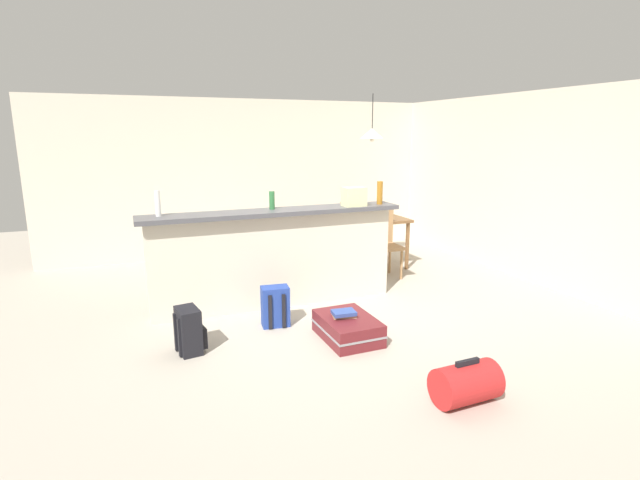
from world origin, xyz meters
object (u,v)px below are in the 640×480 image
object	(u,v)px
bottle_green	(272,200)
dining_table	(367,224)
duffel_bag_red	(466,383)
grocery_bag	(354,197)
bottle_white	(158,203)
dining_chair_far_side	(350,227)
backpack_black	(189,331)
bottle_amber	(380,193)
dining_chair_near_partition	(383,240)
pendant_lamp	(372,133)
backpack_blue	(275,307)
suitcase_flat_maroon	(348,328)
book_stack	(344,314)

from	to	relation	value
bottle_green	dining_table	xyz separation A→B (m)	(1.75, 1.03, -0.58)
bottle_green	duffel_bag_red	bearing A→B (deg)	-74.47
grocery_bag	duffel_bag_red	size ratio (longest dim) A/B	0.53
bottle_white	dining_table	size ratio (longest dim) A/B	0.24
dining_chair_far_side	bottle_white	bearing A→B (deg)	-151.78
backpack_black	duffel_bag_red	size ratio (longest dim) A/B	0.86
grocery_bag	dining_table	world-z (taller)	grocery_bag
bottle_white	bottle_green	xyz separation A→B (m)	(1.22, 0.00, -0.03)
backpack_black	bottle_amber	bearing A→B (deg)	18.96
dining_chair_far_side	dining_chair_near_partition	bearing A→B (deg)	-89.75
bottle_white	pendant_lamp	size ratio (longest dim) A/B	0.41
bottle_white	grocery_bag	distance (m)	2.18
dining_table	backpack_blue	size ratio (longest dim) A/B	2.62
backpack_black	duffel_bag_red	world-z (taller)	backpack_black
bottle_green	duffel_bag_red	world-z (taller)	bottle_green
pendant_lamp	backpack_black	distance (m)	3.85
bottle_green	suitcase_flat_maroon	distance (m)	1.68
grocery_bag	pendant_lamp	xyz separation A→B (m)	(0.80, 1.09, 0.72)
suitcase_flat_maroon	backpack_blue	bearing A→B (deg)	133.51
bottle_white	book_stack	bearing A→B (deg)	-36.72
dining_table	duffel_bag_red	xyz separation A→B (m)	(-1.04, -3.59, -0.50)
dining_table	suitcase_flat_maroon	distance (m)	2.67
bottle_white	dining_table	distance (m)	3.21
dining_chair_near_partition	book_stack	world-z (taller)	dining_chair_near_partition
dining_chair_near_partition	duffel_bag_red	size ratio (longest dim) A/B	1.91
bottle_amber	suitcase_flat_maroon	distance (m)	1.84
bottle_white	dining_table	xyz separation A→B (m)	(2.97, 1.04, -0.61)
book_stack	dining_chair_far_side	bearing A→B (deg)	63.29
grocery_bag	pendant_lamp	distance (m)	1.54
suitcase_flat_maroon	bottle_amber	bearing A→B (deg)	49.70
bottle_white	pendant_lamp	world-z (taller)	pendant_lamp
bottle_green	grocery_bag	world-z (taller)	grocery_bag
bottle_green	duffel_bag_red	size ratio (longest dim) A/B	0.42
bottle_white	bottle_green	bearing A→B (deg)	0.18
bottle_amber	book_stack	bearing A→B (deg)	-131.89
duffel_bag_red	book_stack	world-z (taller)	duffel_bag_red
bottle_white	dining_table	world-z (taller)	bottle_white
dining_chair_far_side	backpack_blue	xyz separation A→B (m)	(-1.91, -2.20, -0.31)
suitcase_flat_maroon	duffel_bag_red	bearing A→B (deg)	-76.49
bottle_white	dining_chair_near_partition	xyz separation A→B (m)	(2.96, 0.54, -0.74)
dining_table	book_stack	xyz separation A→B (m)	(-1.40, -2.21, -0.39)
dining_chair_far_side	pendant_lamp	size ratio (longest dim) A/B	1.42
bottle_green	suitcase_flat_maroon	xyz separation A→B (m)	(0.38, -1.20, -1.12)
backpack_blue	backpack_black	size ratio (longest dim) A/B	1.00
dining_chair_near_partition	backpack_black	distance (m)	3.19
bottle_amber	pendant_lamp	world-z (taller)	pendant_lamp
backpack_blue	dining_table	bearing A→B (deg)	40.61
bottle_green	backpack_blue	world-z (taller)	bottle_green
pendant_lamp	backpack_blue	size ratio (longest dim) A/B	1.56
dining_chair_near_partition	backpack_black	size ratio (longest dim) A/B	2.21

